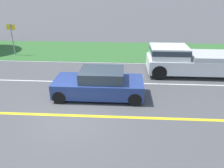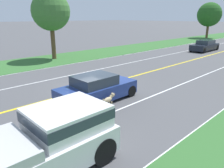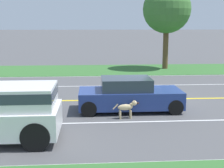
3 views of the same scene
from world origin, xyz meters
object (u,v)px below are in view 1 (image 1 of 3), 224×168
Objects in this scene: ego_car at (99,84)px; pickup_truck at (192,60)px; street_sign at (12,36)px; dog at (106,79)px.

ego_car is 6.13m from pickup_truck.
pickup_truck is at bearing -104.70° from street_sign.
dog is at bearing 112.38° from pickup_truck.
pickup_truck reaches higher than dog.
dog is at bearing -10.09° from ego_car.
pickup_truck is at bearing -73.25° from dog.
ego_car is at bearing 164.27° from dog.
street_sign is (6.53, 7.40, 0.88)m from ego_car.
street_sign reaches higher than pickup_truck.
ego_car is 1.19m from dog.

